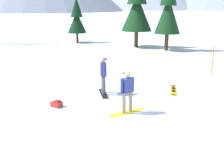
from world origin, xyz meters
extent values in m
plane|color=white|center=(0.00, 0.00, 0.00)|extent=(800.00, 800.00, 0.00)
cube|color=yellow|center=(-0.07, 0.97, 0.01)|extent=(1.53, 0.98, 0.02)
cylinder|color=gray|center=(-0.22, 0.90, 0.44)|extent=(0.15, 0.15, 0.83)
cylinder|color=gray|center=(0.07, 1.05, 0.44)|extent=(0.15, 0.15, 0.83)
cube|color=navy|center=(-0.07, 0.97, 1.14)|extent=(0.47, 0.40, 0.56)
cylinder|color=navy|center=(-0.30, 0.85, 1.13)|extent=(0.11, 0.11, 0.58)
cylinder|color=navy|center=(0.16, 1.09, 1.13)|extent=(0.11, 0.11, 0.58)
sphere|color=tan|center=(-0.07, 0.97, 1.58)|extent=(0.24, 0.24, 0.24)
cube|color=black|center=(-0.14, 1.10, 1.59)|extent=(0.17, 0.11, 0.08)
cube|color=black|center=(-0.86, 3.39, 0.01)|extent=(0.41, 1.49, 0.02)
cylinder|color=#4C4C51|center=(-0.87, 3.55, 0.46)|extent=(0.15, 0.15, 0.86)
cylinder|color=#4C4C51|center=(-0.84, 3.23, 0.46)|extent=(0.15, 0.15, 0.86)
cube|color=navy|center=(-0.86, 3.39, 1.20)|extent=(0.27, 0.42, 0.63)
cylinder|color=navy|center=(-0.88, 3.65, 1.23)|extent=(0.11, 0.11, 0.58)
cylinder|color=navy|center=(-0.83, 3.13, 1.23)|extent=(0.11, 0.11, 0.58)
sphere|color=tan|center=(-0.86, 3.39, 1.68)|extent=(0.24, 0.24, 0.24)
cube|color=black|center=(-0.72, 3.40, 1.69)|extent=(0.05, 0.17, 0.08)
cube|color=yellow|center=(2.65, 3.60, 0.01)|extent=(0.74, 1.64, 0.02)
cylinder|color=yellow|center=(2.89, 4.38, 0.01)|extent=(0.35, 0.35, 0.02)
cylinder|color=yellow|center=(2.41, 2.82, 0.01)|extent=(0.35, 0.35, 0.02)
cube|color=black|center=(2.72, 3.83, 0.06)|extent=(0.19, 0.23, 0.07)
cube|color=black|center=(2.58, 3.37, 0.06)|extent=(0.19, 0.23, 0.07)
cube|color=red|center=(-2.92, 1.89, 0.11)|extent=(0.55, 0.53, 0.23)
cube|color=maroon|center=(-2.87, 1.86, 0.25)|extent=(0.30, 0.30, 0.07)
cylinder|color=black|center=(-3.11, 2.04, 0.10)|extent=(0.11, 0.10, 0.02)
cylinder|color=orange|center=(5.98, 6.52, 0.87)|extent=(0.06, 0.06, 1.74)
cylinder|color=#472D19|center=(3.33, 17.91, 0.81)|extent=(0.37, 0.37, 1.63)
cone|color=#143819|center=(3.33, 17.91, 3.36)|extent=(2.99, 2.99, 3.46)
cylinder|color=#472D19|center=(-2.68, 21.81, 0.55)|extent=(0.25, 0.25, 1.10)
cone|color=black|center=(-2.68, 21.81, 2.27)|extent=(2.08, 2.08, 2.34)
cone|color=black|center=(-2.68, 21.81, 3.91)|extent=(1.35, 1.35, 2.14)
cylinder|color=#472D19|center=(5.77, 15.60, 0.79)|extent=(0.36, 0.36, 1.58)
cone|color=#143819|center=(5.77, 15.60, 3.26)|extent=(2.34, 2.34, 3.36)
camera|label=1|loc=(-1.58, -8.89, 4.14)|focal=43.29mm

